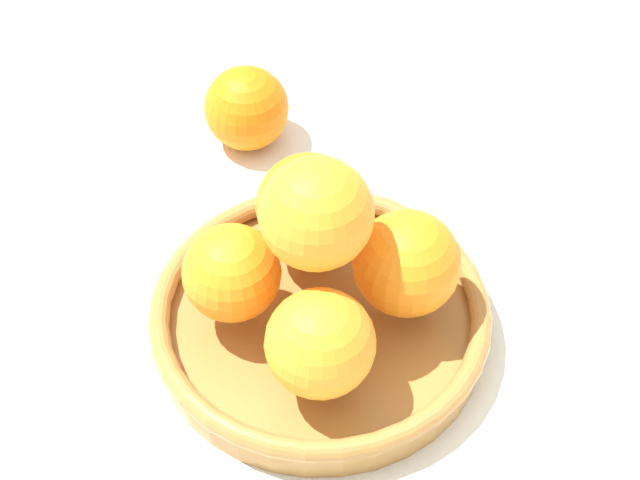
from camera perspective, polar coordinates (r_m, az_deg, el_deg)
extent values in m
plane|color=silver|center=(0.77, 0.00, -5.05)|extent=(4.00, 4.00, 0.00)
cylinder|color=#A57238|center=(0.76, 0.00, -4.62)|extent=(0.23, 0.23, 0.02)
torus|color=#A57238|center=(0.75, 0.00, -3.82)|extent=(0.24, 0.24, 0.02)
sphere|color=orange|center=(0.72, 4.65, -1.25)|extent=(0.07, 0.07, 0.07)
sphere|color=orange|center=(0.76, -0.58, 1.82)|extent=(0.08, 0.08, 0.08)
sphere|color=orange|center=(0.72, -4.73, -1.76)|extent=(0.07, 0.07, 0.07)
sphere|color=orange|center=(0.68, 0.01, -5.54)|extent=(0.07, 0.07, 0.07)
sphere|color=orange|center=(0.67, -0.07, 1.37)|extent=(0.07, 0.07, 0.07)
sphere|color=orange|center=(0.67, 0.07, 1.25)|extent=(0.07, 0.07, 0.07)
sphere|color=orange|center=(0.89, -3.94, 7.04)|extent=(0.07, 0.07, 0.07)
cylinder|color=white|center=(0.70, 15.96, -9.13)|extent=(0.07, 0.07, 0.10)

